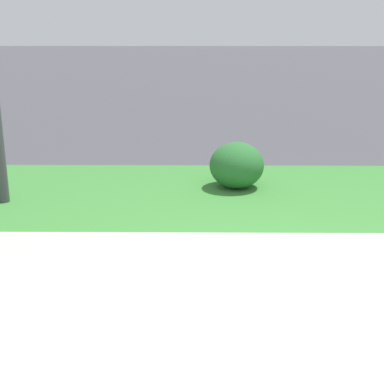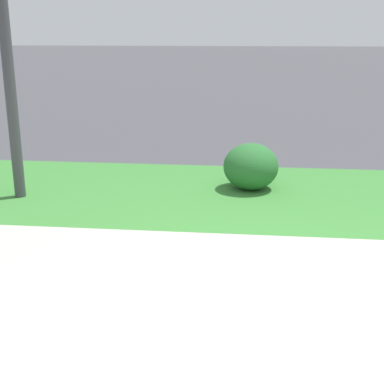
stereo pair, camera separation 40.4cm
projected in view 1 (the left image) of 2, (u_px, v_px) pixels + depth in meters
name	position (u px, v px, depth m)	size (l,w,h in m)	color
ground_plane	(285.00, 295.00, 3.43)	(120.00, 120.00, 0.00)	#424247
sidewalk_pavement	(285.00, 294.00, 3.43)	(18.00, 2.17, 0.01)	#ADA89E
grass_verge	(251.00, 193.00, 5.59)	(18.00, 2.36, 0.01)	#387A33
shrub_bush_mid_verge	(237.00, 165.00, 5.72)	(0.58, 0.58, 0.50)	#28662D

